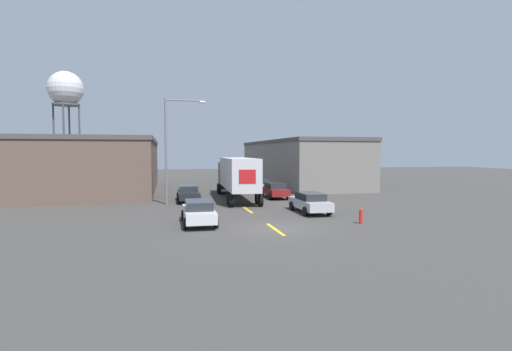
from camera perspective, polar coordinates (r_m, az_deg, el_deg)
ground_plane at (r=22.56m, az=2.61°, el=-7.58°), size 160.00×160.00×0.00m
road_centerline at (r=29.79m, az=-1.24°, el=-4.89°), size 0.20×19.05×0.01m
warehouse_left at (r=47.10m, az=-21.47°, el=1.39°), size 12.11×24.59×5.70m
warehouse_right at (r=54.74m, az=5.78°, el=1.92°), size 9.08×28.65×5.83m
semi_truck at (r=36.56m, az=-2.81°, el=0.17°), size 3.16×13.11×3.76m
parked_car_left_far at (r=34.96m, az=-9.64°, el=-2.48°), size 1.92×4.70×1.42m
parked_car_left_near at (r=23.95m, az=-8.19°, el=-5.14°), size 1.92×4.70×1.42m
parked_car_right_far at (r=42.86m, az=0.65°, el=-1.36°), size 1.92×4.70×1.42m
parked_car_right_near at (r=28.47m, az=7.71°, el=-3.78°), size 1.92×4.70×1.42m
parked_car_right_mid at (r=37.31m, az=2.69°, el=-2.07°), size 1.92×4.70×1.42m
water_tower at (r=70.56m, az=-25.56°, el=10.92°), size 5.41×5.41×16.93m
street_lamp at (r=33.36m, az=-12.05°, el=4.63°), size 3.36×0.32×8.65m
fire_hydrant at (r=24.79m, az=14.76°, el=-5.64°), size 0.22×0.22×0.90m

